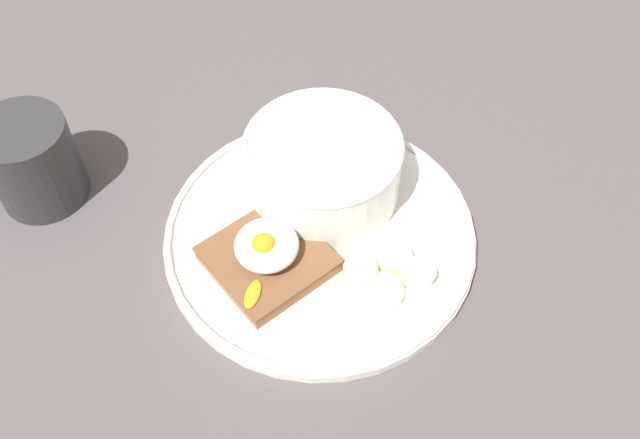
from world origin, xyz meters
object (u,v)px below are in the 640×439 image
object	(u,v)px
coffee_mug	(30,160)
banana_slice_right	(360,273)
toast_slice	(268,259)
banana_slice_back	(393,259)
oatmeal_bowl	(323,168)
banana_slice_front	(418,274)
banana_slice_left	(382,292)
poached_egg	(266,246)

from	to	relation	value
coffee_mug	banana_slice_right	bearing A→B (deg)	-83.51
toast_slice	banana_slice_back	xyz separation A→B (cm)	(4.81, -9.61, -0.33)
oatmeal_bowl	banana_slice_front	bearing A→B (deg)	-114.60
banana_slice_front	banana_slice_back	bearing A→B (deg)	77.63
oatmeal_bowl	banana_slice_right	bearing A→B (deg)	-136.15
toast_slice	banana_slice_back	bearing A→B (deg)	-63.42
toast_slice	banana_slice_front	xyz separation A→B (cm)	(4.26, -12.09, -0.18)
oatmeal_bowl	banana_slice_front	world-z (taller)	oatmeal_bowl
banana_slice_back	banana_slice_right	world-z (taller)	banana_slice_right
banana_slice_front	coffee_mug	world-z (taller)	coffee_mug
banana_slice_left	banana_slice_front	bearing A→B (deg)	-35.99
toast_slice	banana_slice_right	distance (cm)	7.94
oatmeal_bowl	toast_slice	bearing A→B (deg)	176.07
toast_slice	banana_slice_front	bearing A→B (deg)	-70.57
banana_slice_front	coffee_mug	size ratio (longest dim) A/B	0.33
banana_slice_left	banana_slice_right	xyz separation A→B (cm)	(0.85, 2.41, 0.24)
banana_slice_left	poached_egg	bearing A→B (deg)	98.68
toast_slice	poached_egg	xyz separation A→B (cm)	(-0.12, -0.02, 2.08)
coffee_mug	oatmeal_bowl	bearing A→B (deg)	-65.90
banana_slice_left	banana_slice_back	xyz separation A→B (cm)	(3.40, 0.41, 0.12)
banana_slice_front	coffee_mug	xyz separation A→B (cm)	(-5.53, 35.49, 2.69)
coffee_mug	banana_slice_back	bearing A→B (deg)	-79.58
banana_slice_right	banana_slice_front	bearing A→B (deg)	-65.95
banana_slice_front	banana_slice_left	distance (cm)	3.54
banana_slice_right	coffee_mug	bearing A→B (deg)	96.49
oatmeal_bowl	banana_slice_left	bearing A→B (deg)	-130.83
banana_slice_left	coffee_mug	distance (cm)	33.65
poached_egg	coffee_mug	bearing A→B (deg)	92.80
poached_egg	banana_slice_left	distance (cm)	10.42
toast_slice	banana_slice_right	world-z (taller)	toast_slice
banana_slice_right	banana_slice_left	bearing A→B (deg)	-109.52
banana_slice_front	banana_slice_right	world-z (taller)	same
banana_slice_front	banana_slice_back	xyz separation A→B (cm)	(0.54, 2.48, -0.15)
banana_slice_front	banana_slice_back	size ratio (longest dim) A/B	0.99
toast_slice	banana_slice_back	distance (cm)	10.75
poached_egg	banana_slice_back	size ratio (longest dim) A/B	2.16
toast_slice	coffee_mug	distance (cm)	23.57
oatmeal_bowl	banana_slice_right	xyz separation A→B (cm)	(-7.24, -6.95, -2.50)
banana_slice_back	poached_egg	bearing A→B (deg)	117.20
oatmeal_bowl	poached_egg	size ratio (longest dim) A/B	1.72
banana_slice_right	toast_slice	bearing A→B (deg)	106.57
poached_egg	banana_slice_front	bearing A→B (deg)	-70.04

